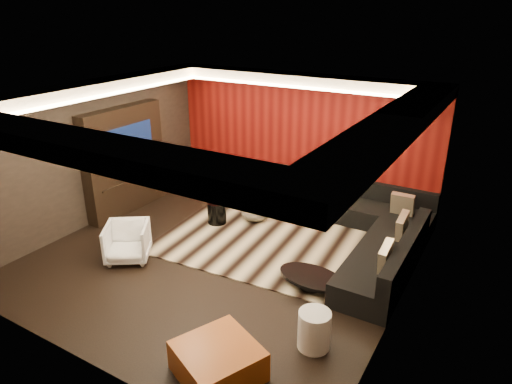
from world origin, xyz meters
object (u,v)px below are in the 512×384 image
Objects in this scene: drum_stool at (217,212)px; white_side_table at (314,330)px; orange_ottoman at (218,361)px; sectional_sofa at (356,223)px; armchair at (127,242)px; coffee_table at (312,281)px.

white_side_table is (3.12, -2.30, 0.02)m from drum_stool.
orange_ottoman is at bearing -127.55° from white_side_table.
sectional_sofa reaches higher than white_side_table.
armchair is at bearing -137.73° from sectional_sofa.
coffee_table is 1.52× the size of armchair.
drum_stool is 0.12× the size of sectional_sofa.
coffee_table is 2.11× the size of white_side_table.
orange_ottoman is (-0.78, -1.01, -0.06)m from white_side_table.
coffee_table is 3.19m from armchair.
coffee_table is at bearing 115.07° from white_side_table.
drum_stool is 4.06m from orange_ottoman.
armchair reaches higher than orange_ottoman.
orange_ottoman reaches higher than coffee_table.
white_side_table is at bearing -36.42° from drum_stool.
sectional_sofa is (3.08, 2.80, -0.07)m from armchair.
sectional_sofa is at bearing 89.83° from coffee_table.
orange_ottoman is at bearing -95.48° from coffee_table.
white_side_table is 3.24m from sectional_sofa.
drum_stool reaches higher than orange_ottoman.
coffee_table is 0.30× the size of sectional_sofa.
armchair reaches higher than white_side_table.
orange_ottoman is at bearing -54.77° from drum_stool.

